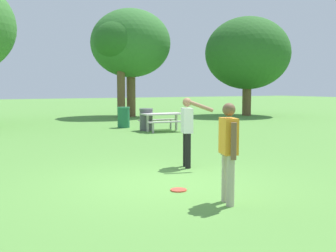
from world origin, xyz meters
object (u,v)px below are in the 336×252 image
object	(u,v)px
person_thrower	(188,127)
trash_can_further_along	(124,117)
trash_can_beside_table	(146,119)
tree_back_left	(248,53)
frisbee	(179,190)
tree_far_right	(121,43)
tree_slender_mid	(131,44)
picnic_table_near	(162,118)
person_catcher	(228,146)

from	to	relation	value
person_thrower	trash_can_further_along	distance (m)	9.88
trash_can_beside_table	tree_back_left	distance (m)	11.86
frisbee	trash_can_further_along	xyz separation A→B (m)	(3.56, 11.44, 0.47)
frisbee	tree_far_right	xyz separation A→B (m)	(5.81, 17.37, 4.55)
trash_can_further_along	tree_back_left	bearing A→B (deg)	20.33
trash_can_further_along	tree_slender_mid	distance (m)	8.38
trash_can_beside_table	tree_back_left	size ratio (longest dim) A/B	0.15
person_thrower	picnic_table_near	size ratio (longest dim) A/B	0.91
person_thrower	trash_can_beside_table	xyz separation A→B (m)	(2.65, 7.94, -0.48)
frisbee	picnic_table_near	world-z (taller)	picnic_table_near
frisbee	tree_back_left	size ratio (longest dim) A/B	0.05
person_catcher	picnic_table_near	distance (m)	11.16
person_catcher	trash_can_beside_table	world-z (taller)	person_catcher
person_thrower	tree_far_right	world-z (taller)	tree_far_right
trash_can_further_along	tree_slender_mid	size ratio (longest dim) A/B	0.14
tree_far_right	tree_slender_mid	size ratio (longest dim) A/B	0.89
tree_slender_mid	tree_back_left	distance (m)	7.63
person_thrower	picnic_table_near	world-z (taller)	person_thrower
tree_far_right	tree_back_left	bearing A→B (deg)	-14.80
trash_can_further_along	person_catcher	bearing A→B (deg)	-104.61
frisbee	tree_back_left	bearing A→B (deg)	47.79
picnic_table_near	trash_can_beside_table	distance (m)	0.75
tree_far_right	tree_back_left	xyz separation A→B (m)	(8.02, -2.12, -0.50)
person_thrower	trash_can_beside_table	distance (m)	8.38
person_catcher	tree_slender_mid	distance (m)	20.52
picnic_table_near	trash_can_further_along	distance (m)	2.38
person_catcher	tree_back_left	bearing A→B (deg)	50.39
trash_can_further_along	tree_far_right	xyz separation A→B (m)	(2.25, 5.93, 4.08)
trash_can_beside_table	tree_far_right	xyz separation A→B (m)	(1.87, 7.59, 4.08)
tree_slender_mid	person_thrower	bearing A→B (deg)	-108.65
person_catcher	tree_far_right	distance (m)	19.64
person_thrower	frisbee	distance (m)	2.43
person_catcher	tree_slender_mid	bearing A→B (deg)	71.34
frisbee	trash_can_beside_table	distance (m)	10.55
person_catcher	picnic_table_near	bearing A→B (deg)	68.13
trash_can_further_along	trash_can_beside_table	bearing A→B (deg)	-77.21
tree_slender_mid	picnic_table_near	bearing A→B (deg)	-104.71
frisbee	tree_far_right	distance (m)	18.87
tree_slender_mid	frisbee	bearing A→B (deg)	-110.53
trash_can_beside_table	frisbee	bearing A→B (deg)	-111.93
person_thrower	trash_can_further_along	xyz separation A→B (m)	(2.27, 9.61, -0.48)
picnic_table_near	trash_can_further_along	bearing A→B (deg)	111.67
person_thrower	trash_can_further_along	size ratio (longest dim) A/B	1.71
picnic_table_near	trash_can_beside_table	xyz separation A→B (m)	(-0.50, 0.55, -0.08)
frisbee	tree_back_left	world-z (taller)	tree_back_left
frisbee	picnic_table_near	distance (m)	10.26
person_catcher	picnic_table_near	world-z (taller)	person_catcher
person_catcher	trash_can_further_along	size ratio (longest dim) A/B	1.71
person_catcher	frisbee	size ratio (longest dim) A/B	5.50
picnic_table_near	tree_far_right	size ratio (longest dim) A/B	0.30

